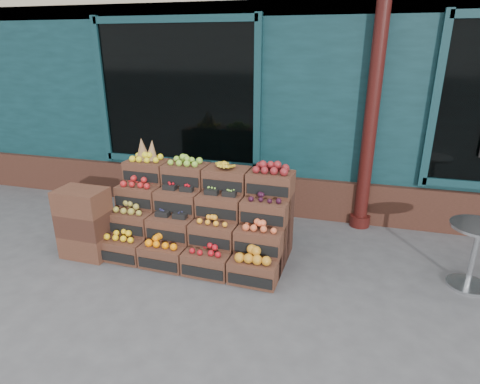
# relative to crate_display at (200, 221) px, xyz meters

# --- Properties ---
(ground) EXTENTS (60.00, 60.00, 0.00)m
(ground) POSITION_rel_crate_display_xyz_m (0.72, -0.72, -0.42)
(ground) COLOR #48484B
(ground) RESTS_ON ground
(shop_facade) EXTENTS (12.00, 6.24, 4.80)m
(shop_facade) POSITION_rel_crate_display_xyz_m (0.72, 4.39, 1.98)
(shop_facade) COLOR #0E2C31
(shop_facade) RESTS_ON ground
(crate_display) EXTENTS (2.19, 1.13, 1.35)m
(crate_display) POSITION_rel_crate_display_xyz_m (0.00, 0.00, 0.00)
(crate_display) COLOR #4A291D
(crate_display) RESTS_ON ground
(spare_crates) EXTENTS (0.58, 0.41, 0.85)m
(spare_crates) POSITION_rel_crate_display_xyz_m (-1.30, -0.46, 0.01)
(spare_crates) COLOR #4A291D
(spare_crates) RESTS_ON ground
(bistro_table) EXTENTS (0.57, 0.57, 0.72)m
(bistro_table) POSITION_rel_crate_display_xyz_m (3.04, 0.05, 0.03)
(bistro_table) COLOR silver
(bistro_table) RESTS_ON ground
(shopkeeper) EXTENTS (0.78, 0.52, 2.12)m
(shopkeeper) POSITION_rel_crate_display_xyz_m (-0.80, 2.12, 0.64)
(shopkeeper) COLOR #144924
(shopkeeper) RESTS_ON ground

